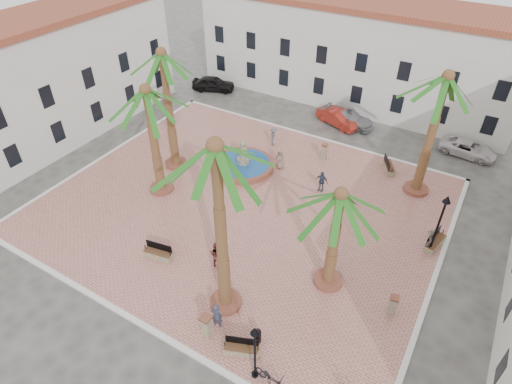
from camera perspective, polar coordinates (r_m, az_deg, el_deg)
ground at (r=29.99m, az=-1.64°, el=-1.81°), size 120.00×120.00×0.00m
plaza at (r=29.94m, az=-1.65°, el=-1.70°), size 26.00×22.00×0.15m
kerb_n at (r=38.00m, az=7.26°, el=7.44°), size 26.30×0.30×0.16m
kerb_s at (r=24.31m, az=-16.10°, el=-15.99°), size 26.30×0.30×0.16m
kerb_e at (r=27.20m, az=22.69°, el=-10.52°), size 0.30×22.30×0.16m
kerb_w at (r=37.29m, az=-18.90°, el=4.91°), size 0.30×22.30×0.16m
building_north at (r=43.76m, az=12.97°, el=17.79°), size 30.40×7.40×9.50m
building_west at (r=39.61m, az=-26.46°, el=13.09°), size 6.40×24.40×10.00m
fountain at (r=33.28m, az=-1.68°, el=3.75°), size 4.70×4.70×2.43m
palm_nw at (r=30.68m, az=-12.29°, el=16.04°), size 5.49×5.49×9.33m
palm_sw at (r=28.39m, az=-14.29°, el=11.44°), size 5.57×5.57×8.18m
palm_s at (r=17.76m, az=-5.30°, el=3.39°), size 5.64×5.64×10.39m
palm_e at (r=21.41m, az=11.02°, el=-2.03°), size 5.44×5.44×6.72m
palm_ne at (r=29.45m, az=23.78°, el=12.25°), size 5.75×5.75×9.12m
bench_s at (r=26.64m, az=-12.90°, el=-8.03°), size 1.88×0.87×0.96m
bench_se at (r=22.08m, az=-1.95°, el=-20.22°), size 1.81×1.14×0.92m
bench_e at (r=28.86m, az=22.76°, el=-6.24°), size 1.00×1.97×1.00m
bench_ne at (r=34.57m, az=17.26°, el=3.20°), size 1.40×1.91×0.99m
lamppost_s at (r=19.53m, az=-0.15°, el=-19.65°), size 0.40×0.40×3.72m
lamppost_e at (r=26.62m, az=23.51°, el=-2.88°), size 0.48×0.48×4.39m
bollard_se at (r=22.31m, az=-6.62°, el=-17.33°), size 0.53×0.53×1.47m
bollard_n at (r=34.57m, az=9.11°, el=5.38°), size 0.47×0.47×1.32m
bollard_e at (r=24.14m, az=17.76°, el=-14.13°), size 0.53×0.53×1.28m
litter_bin at (r=22.33m, az=0.19°, el=-18.66°), size 0.38×0.38×0.75m
cyclist_a at (r=22.54m, az=-5.26°, el=-16.07°), size 0.66×0.49×1.66m
bicycle_a at (r=21.08m, az=2.05°, el=-23.62°), size 1.93×0.95×0.97m
cyclist_b at (r=25.19m, az=-5.30°, el=-8.25°), size 0.96×0.79×1.80m
pedestrian_fountain_a at (r=32.98m, az=3.21°, el=4.38°), size 0.89×0.67×1.64m
pedestrian_fountain_b at (r=30.97m, az=8.72°, el=1.44°), size 0.97×0.43×1.64m
pedestrian_north at (r=35.92m, az=2.32°, el=7.40°), size 0.83×1.14×1.58m
pedestrian_east at (r=28.17m, az=22.20°, el=-5.93°), size 0.57×1.46×1.54m
car_black at (r=46.13m, az=-5.71°, el=14.19°), size 4.70×3.23×1.49m
car_red at (r=39.96m, az=10.89°, el=9.69°), size 4.50×2.90×1.40m
car_silver at (r=40.14m, az=12.18°, el=9.61°), size 4.78×2.18×1.36m
car_white at (r=38.92m, az=26.42°, el=5.19°), size 4.54×2.39×1.22m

